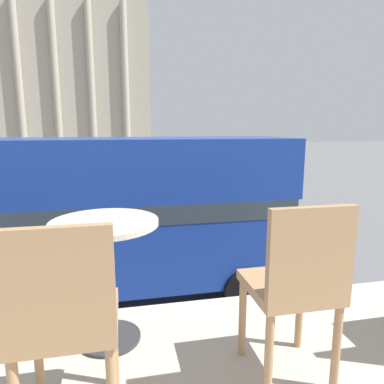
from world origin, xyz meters
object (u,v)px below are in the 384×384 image
Objects in this scene: cafe_dining_table at (106,254)px; pedestrian_yellow at (0,196)px; cafe_chair_0 at (64,317)px; pedestrian_grey at (269,209)px; traffic_light_mid at (203,164)px; pedestrian_olive at (167,161)px; cafe_chair_1 at (296,283)px; pedestrian_red at (217,190)px; traffic_light_near at (140,187)px; plaza_building_left at (30,72)px; double_decker_bus at (89,213)px.

pedestrian_yellow is at bearing 109.61° from cafe_dining_table.
cafe_chair_0 is 13.45m from pedestrian_grey.
traffic_light_mid is 1.86× the size of pedestrian_olive.
pedestrian_red is (4.34, 16.37, -2.63)m from cafe_chair_1.
pedestrian_yellow is at bearing 163.76° from pedestrian_red.
cafe_chair_1 is 0.28× the size of traffic_light_mid.
cafe_chair_0 and cafe_chair_1 have the same top height.
cafe_chair_1 is 10.44m from traffic_light_near.
plaza_building_left is at bearing 116.18° from traffic_light_mid.
traffic_light_mid is at bearing 80.23° from cafe_chair_0.
pedestrian_yellow is 11.13m from pedestrian_red.
pedestrian_grey is (5.35, 1.19, -1.32)m from traffic_light_near.
double_decker_bus is 11.22m from pedestrian_yellow.
plaza_building_left is at bearing 45.25° from pedestrian_yellow.
pedestrian_grey is (0.98, -7.56, -1.10)m from traffic_light_mid.
pedestrian_yellow is at bearing -80.33° from plaza_building_left.
cafe_chair_1 is at bearing 10.46° from cafe_chair_0.
plaza_building_left is 40.63m from traffic_light_mid.
pedestrian_red is (0.45, -16.97, 0.01)m from pedestrian_olive.
double_decker_bus is 5.72× the size of pedestrian_olive.
traffic_light_near is (0.72, 9.84, -1.30)m from cafe_dining_table.
cafe_chair_0 is 17.51m from pedestrian_red.
traffic_light_mid reaches higher than pedestrian_red.
pedestrian_grey is at bearing 164.19° from pedestrian_olive.
pedestrian_olive is at bearing 70.99° from double_decker_bus.
cafe_chair_0 is 0.28× the size of traffic_light_mid.
traffic_light_near is at bearing 85.79° from cafe_dining_table.
pedestrian_olive is (17.02, -21.05, -11.38)m from plaza_building_left.
double_decker_bus is 26.78m from pedestrian_olive.
pedestrian_yellow is (-5.88, 16.52, -2.65)m from cafe_dining_table.
plaza_building_left reaches higher than double_decker_bus.
traffic_light_mid is 1.86× the size of pedestrian_yellow.
pedestrian_yellow is at bearing 114.02° from cafe_chair_0.
cafe_chair_0 is at bearing -102.37° from cafe_dining_table.
cafe_dining_table is at bearing -94.21° from traffic_light_near.
traffic_light_near is at bearing -73.59° from plaza_building_left.
cafe_chair_1 is 0.52× the size of pedestrian_yellow.
pedestrian_yellow is 0.99× the size of pedestrian_red.
cafe_chair_0 is 0.25× the size of traffic_light_near.
traffic_light_near is 2.05× the size of pedestrian_red.
double_decker_bus reaches higher than cafe_dining_table.
traffic_light_mid is at bearing 56.89° from double_decker_bus.
cafe_chair_1 is at bearing -84.60° from double_decker_bus.
pedestrian_red is at bearing 77.44° from cafe_chair_0.
cafe_dining_table reaches higher than pedestrian_yellow.
double_decker_bus is 7.41m from cafe_chair_0.
double_decker_bus is 49.66m from plaza_building_left.
cafe_dining_table is at bearing -124.81° from pedestrian_yellow.
cafe_dining_table is 12.86m from pedestrian_grey.
cafe_chair_0 is at bearing -94.69° from traffic_light_near.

